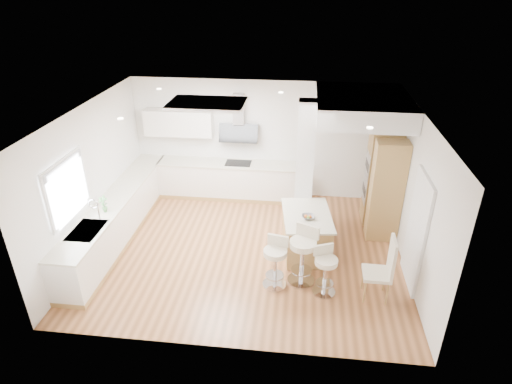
# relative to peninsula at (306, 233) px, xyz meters

# --- Properties ---
(ground) EXTENTS (6.00, 6.00, 0.00)m
(ground) POSITION_rel_peninsula_xyz_m (-1.14, -0.11, -0.42)
(ground) COLOR #AC6D40
(ground) RESTS_ON ground
(ceiling) EXTENTS (6.00, 5.00, 0.02)m
(ceiling) POSITION_rel_peninsula_xyz_m (-1.14, -0.11, -0.42)
(ceiling) COLOR white
(ceiling) RESTS_ON ground
(wall_back) EXTENTS (6.00, 0.04, 2.80)m
(wall_back) POSITION_rel_peninsula_xyz_m (-1.14, 2.39, 0.98)
(wall_back) COLOR white
(wall_back) RESTS_ON ground
(wall_left) EXTENTS (0.04, 5.00, 2.80)m
(wall_left) POSITION_rel_peninsula_xyz_m (-4.14, -0.11, 0.98)
(wall_left) COLOR white
(wall_left) RESTS_ON ground
(wall_right) EXTENTS (0.04, 5.00, 2.80)m
(wall_right) POSITION_rel_peninsula_xyz_m (1.86, -0.11, 0.98)
(wall_right) COLOR white
(wall_right) RESTS_ON ground
(skylight) EXTENTS (4.10, 2.10, 0.06)m
(skylight) POSITION_rel_peninsula_xyz_m (-1.93, 0.49, 2.35)
(skylight) COLOR white
(skylight) RESTS_ON ground
(window_left) EXTENTS (0.06, 1.28, 1.07)m
(window_left) POSITION_rel_peninsula_xyz_m (-4.10, -1.01, 1.28)
(window_left) COLOR silver
(window_left) RESTS_ON ground
(doorway_right) EXTENTS (0.05, 1.00, 2.10)m
(doorway_right) POSITION_rel_peninsula_xyz_m (1.83, -0.71, 0.58)
(doorway_right) COLOR #4C453C
(doorway_right) RESTS_ON ground
(counter_left) EXTENTS (0.63, 4.50, 1.35)m
(counter_left) POSITION_rel_peninsula_xyz_m (-3.84, 0.12, 0.04)
(counter_left) COLOR tan
(counter_left) RESTS_ON ground
(counter_back) EXTENTS (3.62, 0.63, 2.50)m
(counter_back) POSITION_rel_peninsula_xyz_m (-2.06, 2.11, 0.28)
(counter_back) COLOR tan
(counter_back) RESTS_ON ground
(pillar) EXTENTS (0.35, 0.35, 2.80)m
(pillar) POSITION_rel_peninsula_xyz_m (-0.09, 0.84, 0.98)
(pillar) COLOR white
(pillar) RESTS_ON ground
(soffit) EXTENTS (1.78, 2.20, 0.40)m
(soffit) POSITION_rel_peninsula_xyz_m (0.96, 1.29, 2.18)
(soffit) COLOR white
(soffit) RESTS_ON ground
(oven_column) EXTENTS (0.63, 1.21, 2.10)m
(oven_column) POSITION_rel_peninsula_xyz_m (1.54, 1.11, 0.63)
(oven_column) COLOR tan
(oven_column) RESTS_ON ground
(peninsula) EXTENTS (1.05, 1.45, 0.89)m
(peninsula) POSITION_rel_peninsula_xyz_m (0.00, 0.00, 0.00)
(peninsula) COLOR tan
(peninsula) RESTS_ON ground
(bar_stool_a) EXTENTS (0.50, 0.50, 0.94)m
(bar_stool_a) POSITION_rel_peninsula_xyz_m (-0.52, -1.10, 0.11)
(bar_stool_a) COLOR silver
(bar_stool_a) RESTS_ON ground
(bar_stool_b) EXTENTS (0.64, 0.64, 1.08)m
(bar_stool_b) POSITION_rel_peninsula_xyz_m (-0.05, -0.94, 0.19)
(bar_stool_b) COLOR silver
(bar_stool_b) RESTS_ON ground
(bar_stool_c) EXTENTS (0.52, 0.52, 0.89)m
(bar_stool_c) POSITION_rel_peninsula_xyz_m (0.33, -1.20, 0.09)
(bar_stool_c) COLOR silver
(bar_stool_c) RESTS_ON ground
(dining_chair) EXTENTS (0.46, 0.46, 1.16)m
(dining_chair) POSITION_rel_peninsula_xyz_m (1.28, -1.22, 0.21)
(dining_chair) COLOR beige
(dining_chair) RESTS_ON ground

